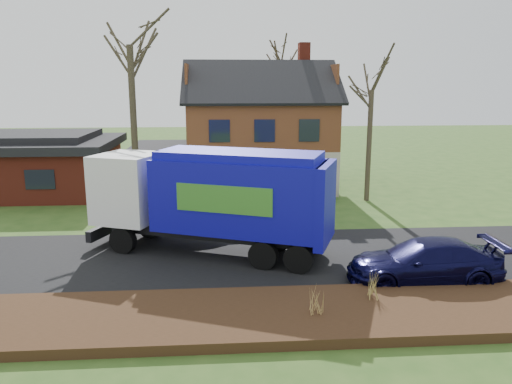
{
  "coord_description": "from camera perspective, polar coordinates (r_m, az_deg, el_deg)",
  "views": [
    {
      "loc": [
        -0.57,
        -18.48,
        6.7
      ],
      "look_at": [
        0.94,
        2.5,
        2.09
      ],
      "focal_mm": 35.0,
      "sensor_mm": 36.0,
      "label": 1
    }
  ],
  "objects": [
    {
      "name": "grass_clump_mid",
      "position": [
        14.47,
        6.86,
        -12.1
      ],
      "size": [
        0.31,
        0.25,
        0.85
      ],
      "color": "#AB884B",
      "rests_on": "mulch_verge"
    },
    {
      "name": "ground",
      "position": [
        19.67,
        -2.24,
        -7.56
      ],
      "size": [
        120.0,
        120.0,
        0.0
      ],
      "primitive_type": "plane",
      "color": "#2B4C19",
      "rests_on": "ground"
    },
    {
      "name": "main_house",
      "position": [
        32.57,
        -0.5,
        7.66
      ],
      "size": [
        12.95,
        8.95,
        9.26
      ],
      "color": "#C0B19A",
      "rests_on": "ground"
    },
    {
      "name": "tree_front_east",
      "position": [
        29.02,
        13.19,
        13.31
      ],
      "size": [
        3.25,
        3.25,
        9.02
      ],
      "color": "#413727",
      "rests_on": "ground"
    },
    {
      "name": "road",
      "position": [
        19.66,
        -2.24,
        -7.53
      ],
      "size": [
        80.0,
        7.0,
        0.02
      ],
      "primitive_type": "cube",
      "color": "black",
      "rests_on": "ground"
    },
    {
      "name": "tree_front_west",
      "position": [
        28.65,
        -14.39,
        18.54
      ],
      "size": [
        4.07,
        4.07,
        12.09
      ],
      "color": "#3D3524",
      "rests_on": "ground"
    },
    {
      "name": "mulch_verge",
      "position": [
        14.73,
        -1.52,
        -14.03
      ],
      "size": [
        80.0,
        3.5,
        0.3
      ],
      "primitive_type": "cube",
      "color": "black",
      "rests_on": "ground"
    },
    {
      "name": "grass_clump_east",
      "position": [
        15.76,
        13.38,
        -10.24
      ],
      "size": [
        0.34,
        0.28,
        0.86
      ],
      "color": "olive",
      "rests_on": "mulch_verge"
    },
    {
      "name": "ranch_house",
      "position": [
        33.84,
        -23.85,
        3.01
      ],
      "size": [
        9.8,
        8.2,
        3.7
      ],
      "color": "maroon",
      "rests_on": "ground"
    },
    {
      "name": "garbage_truck",
      "position": [
        19.6,
        -4.74,
        -0.34
      ],
      "size": [
        9.99,
        5.99,
        4.17
      ],
      "rotation": [
        0.0,
        0.0,
        -0.38
      ],
      "color": "black",
      "rests_on": "ground"
    },
    {
      "name": "silver_sedan",
      "position": [
        23.45,
        -6.11,
        -2.12
      ],
      "size": [
        5.27,
        1.93,
        1.72
      ],
      "primitive_type": "imported",
      "rotation": [
        0.0,
        0.0,
        1.55
      ],
      "color": "#B8BAC1",
      "rests_on": "ground"
    },
    {
      "name": "tree_back",
      "position": [
        40.98,
        2.99,
        16.45
      ],
      "size": [
        3.65,
        3.65,
        11.56
      ],
      "color": "#3C2F24",
      "rests_on": "ground"
    },
    {
      "name": "navy_wagon",
      "position": [
        18.02,
        18.63,
        -7.57
      ],
      "size": [
        5.21,
        2.17,
        1.5
      ],
      "primitive_type": "imported",
      "rotation": [
        0.0,
        0.0,
        -1.58
      ],
      "color": "black",
      "rests_on": "ground"
    }
  ]
}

